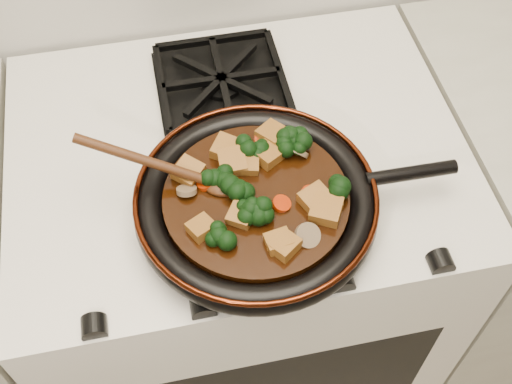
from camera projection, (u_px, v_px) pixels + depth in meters
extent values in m
cube|color=silver|center=(241.00, 276.00, 1.43)|extent=(0.76, 0.60, 0.90)
cylinder|color=black|center=(256.00, 206.00, 0.96)|extent=(0.33, 0.33, 0.01)
torus|color=black|center=(256.00, 203.00, 0.95)|extent=(0.36, 0.36, 0.04)
torus|color=#431709|center=(256.00, 195.00, 0.93)|extent=(0.36, 0.36, 0.01)
cylinder|color=black|center=(411.00, 173.00, 0.96)|extent=(0.14, 0.02, 0.02)
cylinder|color=black|center=(256.00, 200.00, 0.94)|extent=(0.27, 0.27, 0.02)
cube|color=brown|center=(285.00, 246.00, 0.88)|extent=(0.05, 0.05, 0.02)
cube|color=brown|center=(246.00, 164.00, 0.96)|extent=(0.05, 0.05, 0.03)
cube|color=brown|center=(268.00, 154.00, 0.97)|extent=(0.06, 0.06, 0.03)
cube|color=brown|center=(326.00, 211.00, 0.91)|extent=(0.06, 0.06, 0.03)
cube|color=brown|center=(279.00, 242.00, 0.88)|extent=(0.04, 0.04, 0.02)
cube|color=brown|center=(233.00, 162.00, 0.96)|extent=(0.04, 0.05, 0.03)
cube|color=brown|center=(315.00, 199.00, 0.92)|extent=(0.05, 0.05, 0.03)
cube|color=brown|center=(273.00, 135.00, 0.99)|extent=(0.06, 0.06, 0.03)
cube|color=brown|center=(201.00, 228.00, 0.90)|extent=(0.05, 0.05, 0.02)
cube|color=brown|center=(227.00, 150.00, 0.98)|extent=(0.06, 0.06, 0.03)
cube|color=brown|center=(241.00, 216.00, 0.91)|extent=(0.05, 0.05, 0.02)
cube|color=brown|center=(188.00, 172.00, 0.95)|extent=(0.06, 0.06, 0.03)
cylinder|color=#A82504|center=(206.00, 183.00, 0.94)|extent=(0.03, 0.03, 0.02)
cylinder|color=#A82504|center=(212.00, 180.00, 0.95)|extent=(0.03, 0.03, 0.02)
cylinder|color=#A82504|center=(263.00, 140.00, 0.99)|extent=(0.03, 0.03, 0.02)
cylinder|color=#A82504|center=(310.00, 194.00, 0.93)|extent=(0.03, 0.03, 0.02)
cylinder|color=#A82504|center=(282.00, 204.00, 0.92)|extent=(0.03, 0.03, 0.02)
cylinder|color=#796246|center=(308.00, 235.00, 0.89)|extent=(0.05, 0.05, 0.03)
cylinder|color=#796246|center=(187.00, 191.00, 0.93)|extent=(0.03, 0.03, 0.02)
cylinder|color=#796246|center=(298.00, 152.00, 0.98)|extent=(0.04, 0.04, 0.03)
ellipsoid|color=#41210E|center=(222.00, 185.00, 0.94)|extent=(0.07, 0.06, 0.02)
cylinder|color=#41210E|center=(150.00, 162.00, 0.92)|extent=(0.02, 0.02, 0.22)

